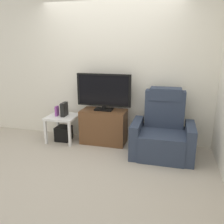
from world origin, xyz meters
TOP-DOWN VIEW (x-y plane):
  - ground_plane at (0.00, 0.00)m, footprint 6.40×6.40m
  - wall_back at (0.00, 1.13)m, footprint 6.40×0.06m
  - tv_stand at (-0.06, 0.85)m, footprint 0.82×0.43m
  - television at (-0.06, 0.87)m, footprint 0.98×0.20m
  - recliner_armchair at (1.01, 0.61)m, footprint 0.98×0.78m
  - side_table at (-0.83, 0.76)m, footprint 0.54×0.54m
  - subwoofer_box at (-0.83, 0.76)m, footprint 0.27×0.27m
  - book_upright at (-0.93, 0.74)m, footprint 0.04×0.11m
  - game_console at (-0.80, 0.77)m, footprint 0.07×0.20m

SIDE VIEW (x-z plane):
  - ground_plane at x=0.00m, z-range 0.00..0.00m
  - subwoofer_box at x=-0.83m, z-range 0.00..0.27m
  - tv_stand at x=-0.06m, z-range 0.00..0.62m
  - recliner_armchair at x=1.01m, z-range -0.17..0.91m
  - side_table at x=-0.83m, z-range 0.16..0.65m
  - book_upright at x=-0.93m, z-range 0.48..0.67m
  - game_console at x=-0.80m, z-range 0.48..0.73m
  - television at x=-0.06m, z-range 0.64..1.29m
  - wall_back at x=0.00m, z-range 0.00..2.60m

